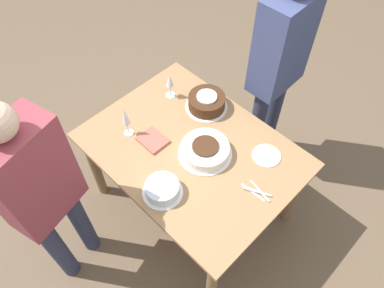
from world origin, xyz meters
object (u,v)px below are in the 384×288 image
Objects in this scene: cake_center_white at (205,150)px; cake_back_decorated at (162,189)px; wine_glass_near at (170,82)px; person_cutting at (279,60)px; person_watching at (40,190)px; wine_glass_far at (126,118)px; cake_front_chocolate at (207,102)px.

cake_center_white is 0.38m from cake_back_decorated.
wine_glass_near is at bearing -46.57° from cake_back_decorated.
person_cutting is (-0.48, -0.55, 0.15)m from wine_glass_near.
person_watching is at bearing 68.90° from cake_center_white.
wine_glass_far reaches higher than wine_glass_near.
wine_glass_near is 0.12× the size of person_cutting.
person_cutting is (0.04, -0.75, 0.24)m from cake_center_white.
wine_glass_far is 0.68m from person_watching.
person_watching reaches higher than wine_glass_near.
cake_center_white is 1.75× the size of wine_glass_near.
wine_glass_far is 0.14× the size of person_watching.
cake_center_white is 1.49× the size of wine_glass_far.
cake_back_decorated is at bearing 112.93° from cake_front_chocolate.
cake_front_chocolate is at bearing -158.57° from wine_glass_near.
cake_center_white is 1.42× the size of cake_back_decorated.
cake_back_decorated is 0.80m from wine_glass_near.
person_watching reaches higher than wine_glass_far.
person_watching reaches higher than cake_back_decorated.
wine_glass_near is (0.26, 0.10, 0.08)m from cake_front_chocolate.
cake_back_decorated is at bearing 133.43° from wine_glass_near.
cake_center_white is 0.40m from cake_front_chocolate.
person_cutting is at bearing -86.94° from cake_back_decorated.
cake_front_chocolate is 1.21m from person_watching.
wine_glass_far is at bearing -24.56° from person_cutting.
wine_glass_near is at bearing -20.29° from cake_center_white.
wine_glass_far is at bearing -16.53° from cake_back_decorated.
wine_glass_far is (0.47, 0.23, 0.12)m from cake_center_white.
person_cutting reaches higher than cake_front_chocolate.
person_cutting reaches higher than wine_glass_near.
person_cutting is 1.05× the size of person_watching.
person_cutting is (-0.23, -0.45, 0.23)m from cake_front_chocolate.
cake_center_white is at bearing 132.29° from cake_front_chocolate.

